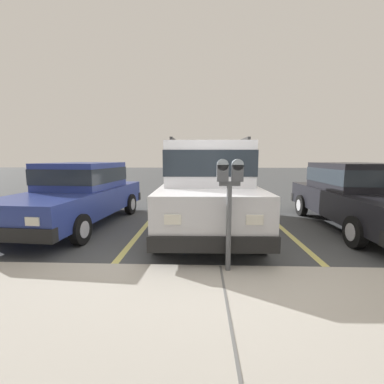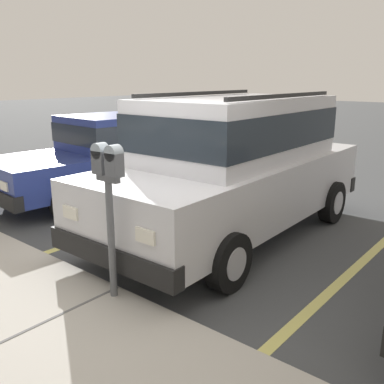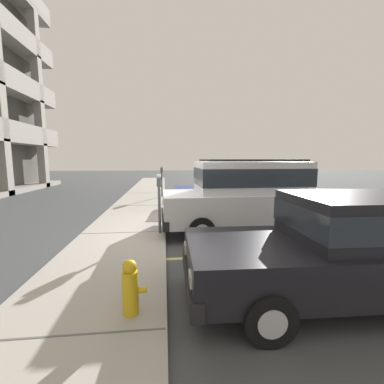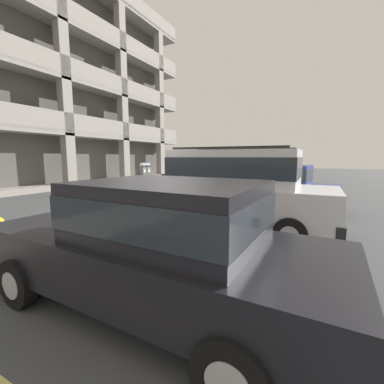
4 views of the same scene
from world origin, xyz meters
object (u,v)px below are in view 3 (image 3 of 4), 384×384
Objects in this scene: parking_meter_near at (159,190)px; fire_hydrant at (131,287)px; silver_suv at (249,194)px; red_sedan at (349,245)px; dark_hatchback at (232,190)px; parking_meter_far at (162,174)px.

fire_hydrant is at bearing 175.23° from parking_meter_near.
red_sedan is at bearing -176.64° from silver_suv.
silver_suv reaches higher than dark_hatchback.
parking_meter_far is 2.21× the size of fire_hydrant.
dark_hatchback reaches higher than fire_hydrant.
parking_meter_near is at bearing -4.77° from fire_hydrant.
red_sedan and dark_hatchback have the same top height.
dark_hatchback is at bearing -24.21° from fire_hydrant.
parking_meter_near reaches higher than fire_hydrant.
silver_suv is 6.88× the size of fire_hydrant.
red_sedan is at bearing -176.22° from dark_hatchback.
red_sedan is 6.46× the size of fire_hydrant.
red_sedan is 2.92× the size of parking_meter_far.
parking_meter_far is at bearing 16.94° from red_sedan.
dark_hatchback is at bearing -39.78° from parking_meter_near.
parking_meter_far reaches higher than red_sedan.
silver_suv reaches higher than parking_meter_near.
parking_meter_near is at bearing 144.65° from dark_hatchback.
red_sedan is at bearing -140.43° from parking_meter_near.
parking_meter_near is 2.18× the size of fire_hydrant.
silver_suv is 1.05× the size of dark_hatchback.
red_sedan is 10.31m from parking_meter_far.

